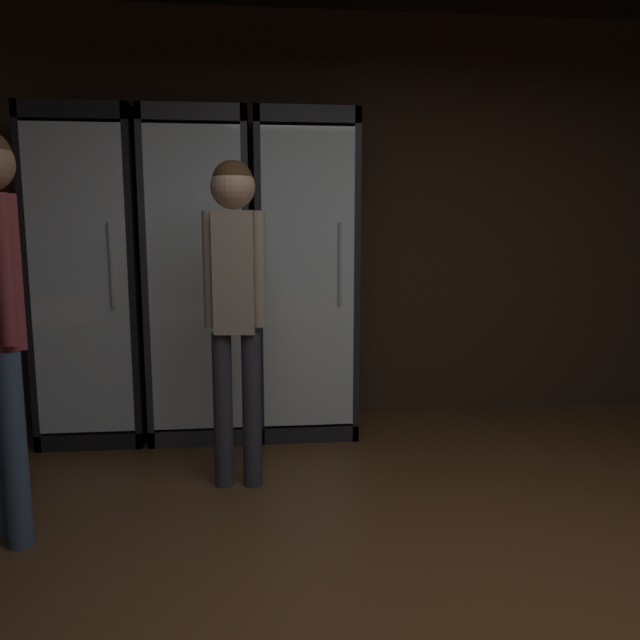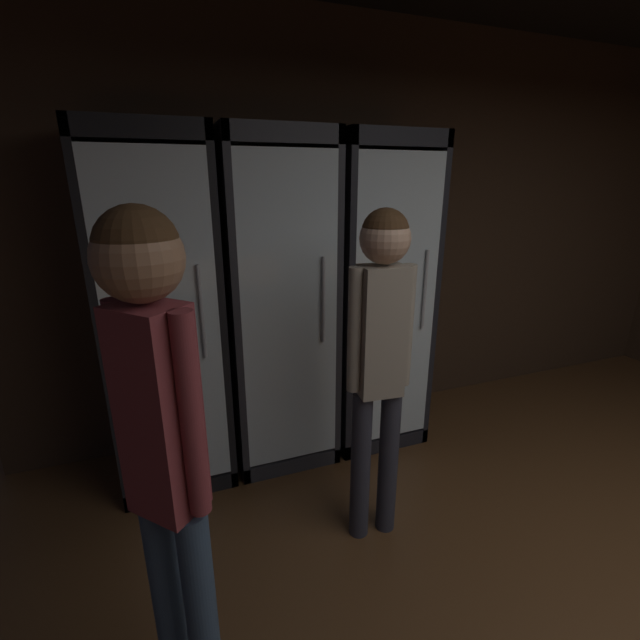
{
  "view_description": "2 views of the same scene",
  "coord_description": "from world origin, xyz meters",
  "px_view_note": "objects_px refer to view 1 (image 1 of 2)",
  "views": [
    {
      "loc": [
        -0.9,
        -1.26,
        1.34
      ],
      "look_at": [
        -0.53,
        2.31,
        0.8
      ],
      "focal_mm": 33.83,
      "sensor_mm": 36.0,
      "label": 1
    },
    {
      "loc": [
        -1.93,
        0.16,
        1.79
      ],
      "look_at": [
        -1.12,
        2.32,
        1.03
      ],
      "focal_mm": 24.2,
      "sensor_mm": 36.0,
      "label": 2
    }
  ],
  "objects_px": {
    "cooler_far_left": "(95,280)",
    "cooler_center": "(304,280)",
    "cooler_left": "(201,281)",
    "shopper_near": "(235,284)"
  },
  "relations": [
    {
      "from": "cooler_far_left",
      "to": "cooler_left",
      "type": "bearing_deg",
      "value": 0.08
    },
    {
      "from": "cooler_center",
      "to": "cooler_far_left",
      "type": "bearing_deg",
      "value": -179.94
    },
    {
      "from": "cooler_left",
      "to": "cooler_center",
      "type": "relative_size",
      "value": 1.0
    },
    {
      "from": "shopper_near",
      "to": "cooler_center",
      "type": "bearing_deg",
      "value": 65.59
    },
    {
      "from": "cooler_far_left",
      "to": "cooler_left",
      "type": "height_order",
      "value": "same"
    },
    {
      "from": "cooler_far_left",
      "to": "cooler_center",
      "type": "height_order",
      "value": "same"
    },
    {
      "from": "cooler_far_left",
      "to": "cooler_center",
      "type": "xyz_separation_m",
      "value": [
        1.35,
        0.0,
        -0.01
      ]
    },
    {
      "from": "cooler_far_left",
      "to": "cooler_left",
      "type": "xyz_separation_m",
      "value": [
        0.68,
        0.0,
        -0.01
      ]
    },
    {
      "from": "cooler_center",
      "to": "shopper_near",
      "type": "bearing_deg",
      "value": -114.41
    },
    {
      "from": "cooler_center",
      "to": "shopper_near",
      "type": "distance_m",
      "value": 1.02
    }
  ]
}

